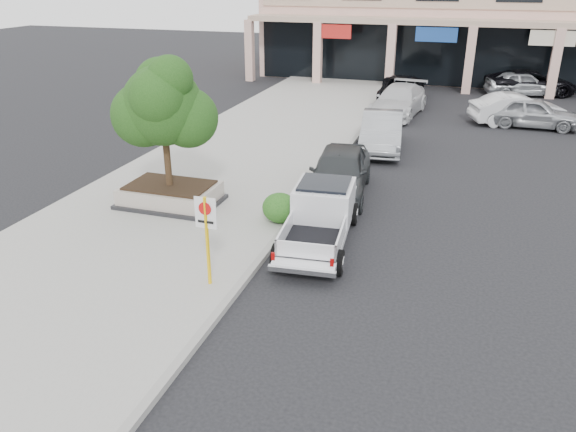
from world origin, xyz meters
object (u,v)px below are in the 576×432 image
object	(u,v)px
pickup_truck	(319,219)
lot_car_b	(518,109)
curb_car_b	(382,131)
curb_car_d	(401,90)
lot_car_e	(522,84)
planter	(171,194)
lot_car_a	(532,112)
no_parking_sign	(207,229)
curb_car_c	(399,101)
planter_tree	(169,105)
curb_car_a	(340,172)
lot_car_d	(531,82)

from	to	relation	value
pickup_truck	lot_car_b	xyz separation A→B (m)	(6.07, 16.65, -0.02)
curb_car_b	curb_car_d	world-z (taller)	curb_car_b
curb_car_d	curb_car_b	bearing A→B (deg)	-91.22
curb_car_d	lot_car_e	size ratio (longest dim) A/B	1.23
planter	curb_car_d	bearing A→B (deg)	74.84
curb_car_b	lot_car_b	world-z (taller)	curb_car_b
planter	lot_car_a	xyz separation A→B (m)	(12.13, 15.05, 0.29)
no_parking_sign	curb_car_c	bearing A→B (deg)	84.57
planter_tree	lot_car_e	size ratio (longest dim) A/B	0.89
curb_car_a	curb_car_d	bearing A→B (deg)	83.63
curb_car_a	lot_car_b	xyz separation A→B (m)	(6.42, 12.59, -0.06)
planter_tree	pickup_truck	bearing A→B (deg)	-13.72
pickup_truck	curb_car_a	distance (m)	4.08
curb_car_b	curb_car_c	distance (m)	6.73
curb_car_b	lot_car_a	world-z (taller)	curb_car_b
lot_car_a	no_parking_sign	bearing A→B (deg)	157.63
planter	pickup_truck	distance (m)	5.52
curb_car_c	lot_car_d	distance (m)	11.02
lot_car_a	curb_car_a	bearing A→B (deg)	151.29
curb_car_c	lot_car_d	world-z (taller)	curb_car_c
planter_tree	lot_car_b	world-z (taller)	planter_tree
curb_car_a	lot_car_a	xyz separation A→B (m)	(7.08, 12.12, -0.07)
pickup_truck	lot_car_e	distance (m)	25.39
planter_tree	lot_car_e	distance (m)	26.24
curb_car_a	curb_car_d	distance (m)	15.89
no_parking_sign	lot_car_a	distance (m)	21.29
curb_car_c	curb_car_a	bearing A→B (deg)	-84.80
curb_car_b	planter	bearing A→B (deg)	-129.07
pickup_truck	lot_car_a	bearing A→B (deg)	62.20
planter	planter_tree	bearing A→B (deg)	48.97
planter	lot_car_b	xyz separation A→B (m)	(11.46, 15.52, 0.30)
planter_tree	no_parking_sign	distance (m)	5.92
lot_car_a	lot_car_d	size ratio (longest dim) A/B	0.81
pickup_truck	curb_car_c	size ratio (longest dim) A/B	0.91
lot_car_b	planter_tree	bearing A→B (deg)	123.94
planter	curb_car_d	xyz separation A→B (m)	(5.10, 18.83, 0.29)
pickup_truck	planter	bearing A→B (deg)	162.97
planter_tree	lot_car_d	bearing A→B (deg)	62.25
lot_car_b	curb_car_d	bearing A→B (deg)	42.90
pickup_truck	lot_car_e	bearing A→B (deg)	69.47
pickup_truck	curb_car_c	xyz separation A→B (m)	(-0.00, 16.76, 0.01)
lot_car_a	lot_car_e	size ratio (longest dim) A/B	0.99
lot_car_d	lot_car_b	bearing A→B (deg)	157.73
curb_car_b	planter_tree	bearing A→B (deg)	-128.89
curb_car_a	lot_car_e	xyz separation A→B (m)	(7.06, 20.42, -0.07)
curb_car_b	curb_car_c	size ratio (longest dim) A/B	0.89
pickup_truck	curb_car_b	world-z (taller)	curb_car_b
lot_car_b	curb_car_b	bearing A→B (deg)	118.58
curb_car_d	pickup_truck	bearing A→B (deg)	-92.96
planter_tree	curb_car_b	bearing A→B (deg)	58.23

